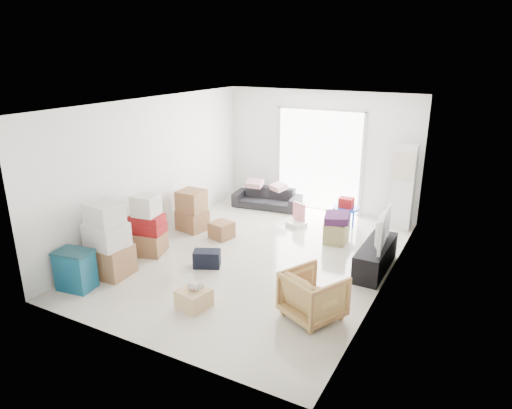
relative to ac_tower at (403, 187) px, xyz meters
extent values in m
cube|color=beige|center=(-1.95, -2.65, -0.99)|extent=(4.50, 6.00, 0.24)
cube|color=white|center=(-1.95, -2.65, 1.95)|extent=(4.50, 6.00, 0.24)
cube|color=white|center=(-1.95, 0.47, 0.48)|extent=(4.50, 0.24, 2.70)
cube|color=white|center=(-1.95, -5.77, 0.48)|extent=(4.50, 0.24, 2.70)
cube|color=white|center=(-4.32, -2.65, 0.48)|extent=(0.24, 6.00, 2.70)
cube|color=white|center=(0.42, -2.65, 0.48)|extent=(0.24, 6.00, 2.70)
cube|color=white|center=(-1.95, 0.33, 0.27)|extent=(2.00, 0.01, 2.30)
cube|color=silver|center=(-2.95, 0.32, 0.27)|extent=(0.06, 0.04, 2.30)
cube|color=silver|center=(-0.95, 0.32, 0.27)|extent=(0.06, 0.04, 2.30)
cube|color=silver|center=(-1.95, 0.32, 1.42)|extent=(2.10, 0.04, 0.06)
cube|color=silver|center=(0.00, 0.00, 0.00)|extent=(0.45, 0.30, 1.75)
cube|color=black|center=(0.05, -2.18, -0.64)|extent=(0.42, 1.39, 0.46)
imported|color=black|center=(0.05, -2.18, -0.35)|extent=(0.66, 1.05, 0.13)
imported|color=#232428|center=(-3.01, -0.15, -0.57)|extent=(1.63, 0.66, 0.62)
cube|color=#C28D9D|center=(-3.33, -0.19, -0.20)|extent=(0.37, 0.31, 0.11)
cube|color=#C28D9D|center=(-2.71, -0.17, -0.20)|extent=(0.41, 0.38, 0.11)
imported|color=tan|center=(-0.34, -4.02, -0.50)|extent=(0.95, 0.93, 0.74)
cube|color=navy|center=(-3.85, -5.00, -0.73)|extent=(0.58, 0.44, 0.30)
cube|color=navy|center=(-3.85, -5.00, -0.43)|extent=(0.58, 0.44, 0.30)
cube|color=#0C333D|center=(-3.85, -5.00, -0.26)|extent=(0.60, 0.46, 0.04)
cube|color=#8A603E|center=(-3.75, -4.40, -0.62)|extent=(0.70, 0.60, 0.50)
cube|color=silver|center=(-3.75, -4.40, -0.18)|extent=(0.66, 0.56, 0.39)
cube|color=silver|center=(-3.75, -4.40, 0.19)|extent=(0.54, 0.49, 0.34)
cube|color=#8A603E|center=(-3.75, -3.44, -0.68)|extent=(0.68, 0.68, 0.39)
cube|color=maroon|center=(-3.75, -3.44, -0.39)|extent=(0.65, 0.49, 0.18)
cube|color=maroon|center=(-3.75, -3.44, -0.23)|extent=(0.63, 0.48, 0.16)
cube|color=silver|center=(-3.75, -3.44, 0.04)|extent=(0.46, 0.45, 0.37)
cube|color=#8A603E|center=(-3.72, -2.15, -0.67)|extent=(0.64, 0.56, 0.41)
cube|color=#8A603E|center=(-3.72, -2.15, -0.25)|extent=(0.49, 0.49, 0.44)
cube|color=#8A603E|center=(-2.96, -2.23, -0.71)|extent=(0.47, 0.47, 0.33)
cube|color=black|center=(-2.50, -3.42, -0.73)|extent=(0.52, 0.44, 0.29)
cube|color=#9D935B|center=(-0.90, -1.40, -0.67)|extent=(0.42, 0.42, 0.41)
cube|color=#411B44|center=(-0.90, -1.40, -0.40)|extent=(0.54, 0.54, 0.14)
cylinder|color=#1239C5|center=(-0.99, -0.57, -0.44)|extent=(0.53, 0.53, 0.04)
cylinder|color=#1239C5|center=(-0.85, -0.44, -0.67)|extent=(0.04, 0.04, 0.42)
cylinder|color=#1239C5|center=(-1.12, -0.44, -0.67)|extent=(0.04, 0.04, 0.42)
cylinder|color=#1239C5|center=(-1.12, -0.70, -0.67)|extent=(0.04, 0.04, 0.42)
cylinder|color=#1239C5|center=(-0.85, -0.70, -0.67)|extent=(0.04, 0.04, 0.42)
cube|color=maroon|center=(-0.99, -0.57, -0.32)|extent=(0.28, 0.22, 0.20)
cube|color=silver|center=(-1.92, -0.95, -0.83)|extent=(0.45, 0.42, 0.09)
cube|color=#D7707D|center=(-1.92, -0.82, -0.59)|extent=(0.32, 0.17, 0.39)
cube|color=#E0B681|center=(-1.94, -4.58, -0.74)|extent=(0.48, 0.48, 0.27)
ellipsoid|color=#B2ADA8|center=(-1.94, -4.58, -0.55)|extent=(0.20, 0.14, 0.11)
cube|color=red|center=(-1.94, -4.58, -0.55)|extent=(0.15, 0.13, 0.03)
sphere|color=#B2ADA8|center=(-1.82, -4.55, -0.52)|extent=(0.10, 0.10, 0.10)
camera|label=1|loc=(1.57, -9.23, 2.62)|focal=32.00mm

